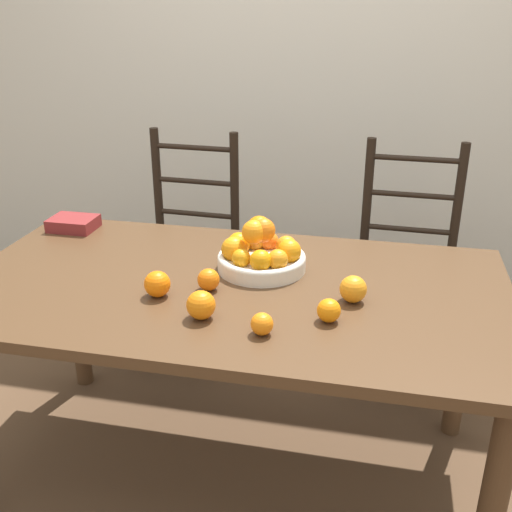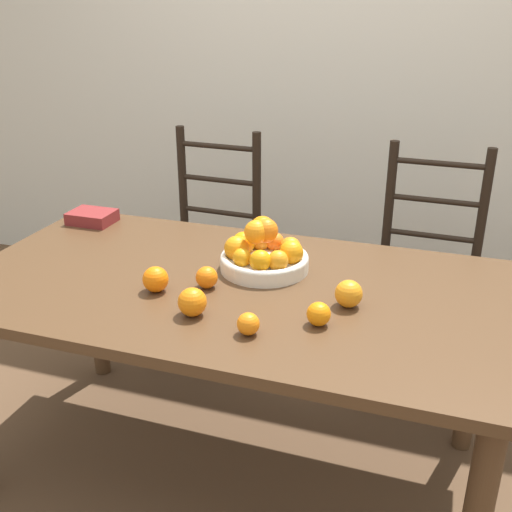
# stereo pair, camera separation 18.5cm
# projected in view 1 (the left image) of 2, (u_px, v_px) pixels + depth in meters

# --- Properties ---
(ground_plane) EXTENTS (12.00, 12.00, 0.00)m
(ground_plane) POSITION_uv_depth(u_px,v_px,m) (234.00, 468.00, 2.15)
(ground_plane) COLOR brown
(wall_back) EXTENTS (8.00, 0.06, 2.60)m
(wall_back) POSITION_uv_depth(u_px,v_px,m) (305.00, 54.00, 3.02)
(wall_back) COLOR silver
(wall_back) RESTS_ON ground_plane
(dining_table) EXTENTS (1.71, 0.92, 0.74)m
(dining_table) POSITION_uv_depth(u_px,v_px,m) (231.00, 309.00, 1.90)
(dining_table) COLOR #4C331E
(dining_table) RESTS_ON ground_plane
(fruit_bowl) EXTENTS (0.29, 0.29, 0.18)m
(fruit_bowl) POSITION_uv_depth(u_px,v_px,m) (261.00, 253.00, 1.94)
(fruit_bowl) COLOR silver
(fruit_bowl) RESTS_ON dining_table
(orange_loose_0) EXTENTS (0.07, 0.07, 0.07)m
(orange_loose_0) POSITION_uv_depth(u_px,v_px,m) (329.00, 310.00, 1.63)
(orange_loose_0) COLOR orange
(orange_loose_0) RESTS_ON dining_table
(orange_loose_1) EXTENTS (0.07, 0.07, 0.07)m
(orange_loose_1) POSITION_uv_depth(u_px,v_px,m) (208.00, 280.00, 1.81)
(orange_loose_1) COLOR orange
(orange_loose_1) RESTS_ON dining_table
(orange_loose_2) EXTENTS (0.08, 0.08, 0.08)m
(orange_loose_2) POSITION_uv_depth(u_px,v_px,m) (157.00, 284.00, 1.77)
(orange_loose_2) COLOR orange
(orange_loose_2) RESTS_ON dining_table
(orange_loose_3) EXTENTS (0.08, 0.08, 0.08)m
(orange_loose_3) POSITION_uv_depth(u_px,v_px,m) (201.00, 305.00, 1.64)
(orange_loose_3) COLOR orange
(orange_loose_3) RESTS_ON dining_table
(orange_loose_4) EXTENTS (0.06, 0.06, 0.06)m
(orange_loose_4) POSITION_uv_depth(u_px,v_px,m) (262.00, 324.00, 1.57)
(orange_loose_4) COLOR orange
(orange_loose_4) RESTS_ON dining_table
(orange_loose_5) EXTENTS (0.08, 0.08, 0.08)m
(orange_loose_5) POSITION_uv_depth(u_px,v_px,m) (353.00, 289.00, 1.74)
(orange_loose_5) COLOR orange
(orange_loose_5) RESTS_ON dining_table
(chair_left) EXTENTS (0.44, 0.42, 1.02)m
(chair_left) POSITION_uv_depth(u_px,v_px,m) (188.00, 254.00, 2.76)
(chair_left) COLOR black
(chair_left) RESTS_ON ground_plane
(chair_right) EXTENTS (0.43, 0.41, 1.02)m
(chair_right) POSITION_uv_depth(u_px,v_px,m) (405.00, 272.00, 2.57)
(chair_right) COLOR black
(chair_right) RESTS_ON ground_plane
(book_stack) EXTENTS (0.17, 0.13, 0.05)m
(book_stack) POSITION_uv_depth(u_px,v_px,m) (73.00, 223.00, 2.30)
(book_stack) COLOR maroon
(book_stack) RESTS_ON dining_table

